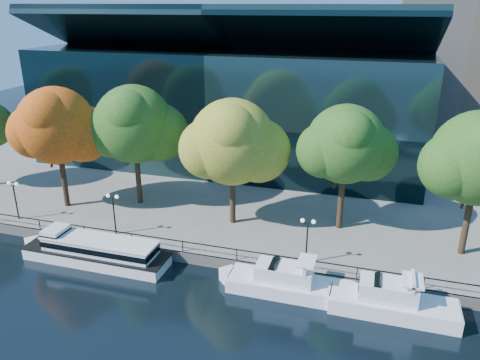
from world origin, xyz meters
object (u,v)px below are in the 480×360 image
(tree_3, at_px, (234,144))
(lamp_1, at_px, (113,205))
(tree_4, at_px, (347,146))
(cruiser_near, at_px, (285,282))
(tour_boat, at_px, (92,249))
(lamp_2, at_px, (307,231))
(cruiser_far, at_px, (387,300))
(tree_1, at_px, (58,127))
(tree_2, at_px, (135,126))
(lamp_0, at_px, (14,192))

(tree_3, xyz_separation_m, lamp_1, (-10.03, -5.56, -5.16))
(lamp_1, bearing_deg, tree_4, 20.09)
(cruiser_near, xyz_separation_m, tree_3, (-7.01, 8.96, 8.16))
(tour_boat, height_order, lamp_2, lamp_2)
(cruiser_far, relative_size, tree_4, 0.85)
(tour_boat, bearing_deg, cruiser_far, -0.39)
(cruiser_near, distance_m, lamp_2, 4.66)
(tour_boat, bearing_deg, tree_4, 28.20)
(cruiser_near, distance_m, tree_1, 27.92)
(tour_boat, height_order, cruiser_near, cruiser_near)
(tree_4, bearing_deg, tree_1, -173.75)
(tree_3, relative_size, lamp_2, 3.08)
(lamp_2, bearing_deg, cruiser_far, -29.44)
(tour_boat, distance_m, cruiser_far, 25.01)
(tree_4, distance_m, lamp_1, 22.25)
(cruiser_far, xyz_separation_m, tree_2, (-26.00, 11.07, 8.54))
(lamp_2, bearing_deg, cruiser_near, -107.73)
(tree_1, xyz_separation_m, tree_2, (7.14, 3.04, -0.09))
(tour_boat, xyz_separation_m, tree_4, (20.53, 11.01, 8.13))
(cruiser_near, bearing_deg, lamp_0, 173.13)
(tree_2, height_order, lamp_1, tree_2)
(tree_1, bearing_deg, lamp_1, -27.13)
(cruiser_near, xyz_separation_m, tree_2, (-18.26, 10.71, 8.62))
(tree_3, bearing_deg, tree_2, 171.13)
(cruiser_near, distance_m, tree_4, 14.02)
(tree_2, height_order, lamp_0, tree_2)
(lamp_0, xyz_separation_m, lamp_1, (11.15, 0.00, 0.00))
(cruiser_far, xyz_separation_m, tree_4, (-4.49, 11.17, 8.23))
(lamp_2, bearing_deg, tree_4, 73.74)
(tree_1, relative_size, lamp_2, 3.18)
(cruiser_far, distance_m, tree_1, 35.17)
(cruiser_near, height_order, cruiser_far, cruiser_far)
(tree_3, height_order, lamp_2, tree_3)
(lamp_0, bearing_deg, tour_boat, -18.19)
(cruiser_near, bearing_deg, tree_1, 163.18)
(cruiser_far, height_order, tree_1, tree_1)
(tree_1, bearing_deg, lamp_0, -123.12)
(tree_2, xyz_separation_m, lamp_0, (-9.93, -7.32, -5.62))
(tour_boat, bearing_deg, lamp_2, 11.05)
(tree_3, xyz_separation_m, lamp_0, (-21.18, -5.56, -5.16))
(tour_boat, height_order, cruiser_far, cruiser_far)
(tree_2, xyz_separation_m, tree_4, (21.51, 0.10, -0.30))
(cruiser_far, height_order, tree_2, tree_2)
(tree_1, height_order, lamp_2, tree_1)
(tree_2, height_order, tree_4, tree_2)
(tree_1, bearing_deg, lamp_2, -9.18)
(lamp_0, bearing_deg, cruiser_near, -6.87)
(tree_1, distance_m, tree_2, 7.76)
(tree_3, xyz_separation_m, tree_4, (10.26, 1.86, 0.16))
(tour_boat, bearing_deg, lamp_1, 86.23)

